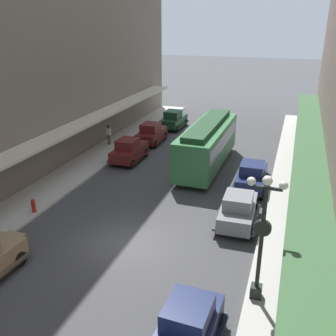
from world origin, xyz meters
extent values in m
plane|color=#424244|center=(0.00, 0.00, 0.00)|extent=(200.00, 200.00, 0.00)
cube|color=#B7B5AD|center=(-7.50, 0.00, 0.07)|extent=(3.00, 60.00, 0.15)
cube|color=#B7B5AD|center=(7.50, 0.00, 0.07)|extent=(3.00, 60.00, 0.15)
cube|color=#335933|center=(8.10, 0.00, 3.00)|extent=(1.80, 54.00, 0.16)
cube|color=slate|center=(4.75, 3.72, 0.74)|extent=(1.81, 3.95, 0.80)
cube|color=slate|center=(4.75, 3.47, 1.49)|extent=(1.49, 1.74, 0.70)
cube|color=#8C9EA8|center=(4.75, 3.47, 1.49)|extent=(1.42, 1.70, 0.42)
cube|color=slate|center=(4.68, 5.85, 0.79)|extent=(0.95, 0.39, 0.52)
cube|color=#393A3D|center=(3.80, 3.69, 0.42)|extent=(0.34, 3.52, 0.12)
cube|color=#393A3D|center=(5.69, 3.75, 0.42)|extent=(0.34, 3.52, 0.12)
cylinder|color=black|center=(3.90, 5.06, 0.34)|extent=(0.24, 0.69, 0.68)
cylinder|color=black|center=(5.51, 5.11, 0.34)|extent=(0.24, 0.69, 0.68)
cylinder|color=black|center=(3.98, 2.33, 0.34)|extent=(0.24, 0.69, 0.68)
cylinder|color=black|center=(5.59, 2.38, 0.34)|extent=(0.24, 0.69, 0.68)
cube|color=#193D23|center=(-4.52, 21.03, 0.74)|extent=(1.78, 3.94, 0.80)
cube|color=#193D23|center=(-4.52, 20.78, 1.49)|extent=(1.48, 1.73, 0.70)
cube|color=#8C9EA8|center=(-4.52, 20.78, 1.49)|extent=(1.40, 1.70, 0.42)
cube|color=#193D23|center=(-4.47, 23.16, 0.79)|extent=(0.94, 0.38, 0.52)
cube|color=black|center=(-5.47, 21.05, 0.42)|extent=(0.32, 3.51, 0.12)
cube|color=black|center=(-3.57, 21.01, 0.42)|extent=(0.32, 3.51, 0.12)
cylinder|color=black|center=(-5.29, 22.41, 0.34)|extent=(0.23, 0.68, 0.68)
cylinder|color=black|center=(-3.68, 22.38, 0.34)|extent=(0.23, 0.68, 0.68)
cylinder|color=black|center=(-5.35, 19.68, 0.34)|extent=(0.23, 0.68, 0.68)
cylinder|color=black|center=(-3.74, 19.65, 0.34)|extent=(0.23, 0.68, 0.68)
cube|color=#591919|center=(-4.80, 10.79, 0.74)|extent=(1.74, 3.92, 0.80)
cube|color=#591919|center=(-4.80, 10.54, 1.49)|extent=(1.46, 1.71, 0.70)
cube|color=#8C9EA8|center=(-4.80, 10.54, 1.49)|extent=(1.38, 1.68, 0.42)
cube|color=#591919|center=(-4.82, 12.92, 0.79)|extent=(0.94, 0.37, 0.52)
cube|color=black|center=(-5.75, 10.78, 0.42)|extent=(0.27, 3.51, 0.12)
cube|color=black|center=(-3.85, 10.80, 0.42)|extent=(0.27, 3.51, 0.12)
cylinder|color=black|center=(-5.62, 12.15, 0.34)|extent=(0.23, 0.68, 0.68)
cylinder|color=black|center=(-4.01, 12.16, 0.34)|extent=(0.23, 0.68, 0.68)
cylinder|color=black|center=(-5.60, 9.42, 0.34)|extent=(0.23, 0.68, 0.68)
cylinder|color=black|center=(-3.98, 9.43, 0.34)|extent=(0.23, 0.68, 0.68)
cube|color=#19234C|center=(4.84, 8.66, 0.74)|extent=(1.75, 3.92, 0.80)
cube|color=#19234C|center=(4.85, 8.41, 1.49)|extent=(1.46, 1.72, 0.70)
cube|color=#8C9EA8|center=(4.85, 8.41, 1.49)|extent=(1.39, 1.68, 0.42)
cube|color=#19234C|center=(4.81, 10.79, 0.79)|extent=(0.94, 0.37, 0.52)
cube|color=black|center=(3.89, 8.64, 0.42)|extent=(0.29, 3.51, 0.12)
cube|color=black|center=(5.79, 8.67, 0.42)|extent=(0.29, 3.51, 0.12)
cylinder|color=black|center=(4.02, 10.01, 0.34)|extent=(0.23, 0.68, 0.68)
cylinder|color=black|center=(5.63, 10.03, 0.34)|extent=(0.23, 0.68, 0.68)
cylinder|color=black|center=(4.05, 7.28, 0.34)|extent=(0.23, 0.68, 0.68)
cylinder|color=black|center=(5.67, 7.30, 0.34)|extent=(0.23, 0.68, 0.68)
cube|color=#997F5B|center=(-4.67, -2.39, 0.79)|extent=(0.95, 0.39, 0.52)
cube|color=#4C3F2D|center=(-3.79, -4.55, 0.42)|extent=(0.36, 3.52, 0.12)
cylinder|color=black|center=(-3.89, -3.18, 0.34)|extent=(0.24, 0.69, 0.68)
cube|color=#19234C|center=(4.50, -5.44, 0.74)|extent=(1.84, 3.96, 0.80)
cube|color=#19234C|center=(4.51, -5.19, 1.49)|extent=(1.50, 1.75, 0.70)
cube|color=#8C9EA8|center=(4.51, -5.19, 1.49)|extent=(1.43, 1.71, 0.42)
cube|color=black|center=(3.55, -5.40, 0.42)|extent=(0.37, 3.52, 0.12)
cylinder|color=black|center=(5.36, -4.10, 0.34)|extent=(0.24, 0.69, 0.68)
cylinder|color=black|center=(3.74, -4.04, 0.34)|extent=(0.24, 0.69, 0.68)
cube|color=#591919|center=(-4.87, 15.70, 0.74)|extent=(1.78, 3.94, 0.80)
cube|color=#591919|center=(-4.86, 15.45, 1.49)|extent=(1.48, 1.73, 0.70)
cube|color=#8C9EA8|center=(-4.86, 15.45, 1.49)|extent=(1.40, 1.70, 0.42)
cube|color=#591919|center=(-4.91, 17.83, 0.79)|extent=(0.94, 0.38, 0.52)
cube|color=black|center=(-5.82, 15.68, 0.42)|extent=(0.32, 3.51, 0.12)
cube|color=black|center=(-3.92, 15.72, 0.42)|extent=(0.32, 3.51, 0.12)
cylinder|color=black|center=(-5.70, 17.05, 0.34)|extent=(0.23, 0.68, 0.68)
cylinder|color=black|center=(-4.09, 17.08, 0.34)|extent=(0.23, 0.68, 0.68)
cylinder|color=black|center=(-5.64, 14.32, 0.34)|extent=(0.23, 0.68, 0.68)
cylinder|color=black|center=(-4.03, 14.35, 0.34)|extent=(0.23, 0.68, 0.68)
cube|color=#33723F|center=(1.17, 11.49, 1.75)|extent=(2.60, 9.62, 2.70)
cube|color=#1C3F23|center=(1.17, 11.49, 3.28)|extent=(1.59, 8.65, 0.36)
cube|color=#8C9EA8|center=(1.17, 11.49, 2.22)|extent=(2.61, 8.86, 0.95)
cube|color=black|center=(1.20, 14.37, 0.20)|extent=(2.01, 1.22, 0.40)
cube|color=black|center=(1.14, 8.61, 0.20)|extent=(2.01, 1.22, 0.40)
cube|color=black|center=(6.40, -2.02, 0.40)|extent=(0.44, 0.44, 0.50)
cylinder|color=black|center=(6.40, -2.02, 2.75)|extent=(0.16, 0.16, 4.20)
cube|color=black|center=(6.40, -2.02, 4.85)|extent=(1.10, 0.10, 0.10)
sphere|color=white|center=(5.85, -2.02, 5.03)|extent=(0.32, 0.32, 0.32)
sphere|color=white|center=(6.95, -2.02, 5.03)|extent=(0.32, 0.32, 0.32)
sphere|color=white|center=(6.40, -2.02, 5.13)|extent=(0.36, 0.36, 0.36)
cylinder|color=black|center=(6.40, -2.02, 3.25)|extent=(0.64, 0.18, 0.64)
cylinder|color=silver|center=(6.40, -1.92, 3.25)|extent=(0.56, 0.02, 0.56)
cylinder|color=#B21E19|center=(-6.35, 1.07, 0.50)|extent=(0.24, 0.24, 0.70)
sphere|color=#B21E19|center=(-6.35, 1.07, 0.87)|extent=(0.20, 0.20, 0.20)
cylinder|color=#4C4238|center=(-8.03, 13.66, 0.57)|extent=(0.24, 0.24, 0.85)
cube|color=white|center=(-8.03, 13.66, 1.28)|extent=(0.36, 0.22, 0.56)
sphere|color=brown|center=(-8.03, 13.66, 1.68)|extent=(0.22, 0.22, 0.22)
cylinder|color=black|center=(-8.03, 13.66, 1.80)|extent=(0.28, 0.28, 0.04)
cylinder|color=#2D2D33|center=(8.02, -3.18, 0.57)|extent=(0.24, 0.24, 0.85)
cube|color=white|center=(8.02, -3.18, 1.28)|extent=(0.36, 0.22, 0.56)
sphere|color=brown|center=(8.02, -3.18, 1.68)|extent=(0.22, 0.22, 0.22)
cylinder|color=black|center=(8.02, -3.18, 1.80)|extent=(0.28, 0.28, 0.04)
camera|label=1|loc=(7.04, -14.62, 10.38)|focal=40.67mm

